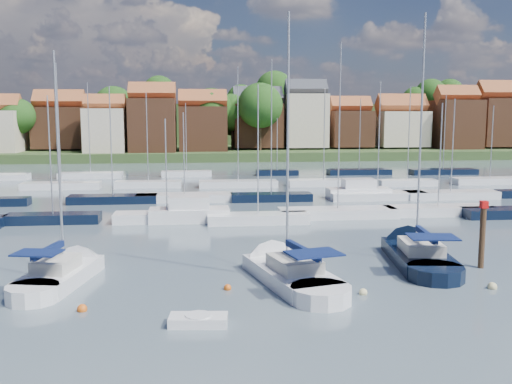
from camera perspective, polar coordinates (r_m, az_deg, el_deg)
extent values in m
plane|color=#4E606B|center=(70.63, -2.21, 0.11)|extent=(260.00, 260.00, 0.00)
cube|color=white|center=(34.16, -18.95, -8.19)|extent=(3.94, 6.87, 1.20)
cone|color=white|center=(37.73, -16.40, -6.58)|extent=(3.27, 3.62, 2.69)
cylinder|color=white|center=(31.38, -21.42, -9.72)|extent=(3.18, 3.18, 1.20)
cube|color=beige|center=(33.52, -19.34, -6.83)|extent=(2.39, 3.02, 0.70)
cylinder|color=#B2B2B7|center=(33.42, -19.13, 2.94)|extent=(0.14, 0.14, 11.96)
cylinder|color=#B2B2B7|center=(32.54, -20.07, -5.76)|extent=(0.82, 3.53, 0.10)
cube|color=#0E1A47|center=(32.51, -20.08, -5.50)|extent=(0.98, 3.40, 0.35)
cube|color=#0E1A47|center=(31.46, -21.01, -5.70)|extent=(2.57, 2.04, 0.08)
cube|color=white|center=(32.57, 3.47, -8.55)|extent=(4.91, 8.13, 1.20)
cone|color=white|center=(36.81, 0.49, -6.62)|extent=(3.96, 4.35, 3.16)
cylinder|color=white|center=(29.30, 6.49, -10.47)|extent=(3.84, 3.84, 1.20)
cube|color=beige|center=(31.85, 3.87, -7.15)|extent=(2.92, 3.60, 0.70)
cylinder|color=#B2B2B7|center=(31.78, 3.20, 5.01)|extent=(0.14, 0.14, 14.05)
cylinder|color=#B2B2B7|center=(30.72, 4.69, -6.09)|extent=(1.12, 4.11, 0.10)
cube|color=#0E1A47|center=(30.68, 4.69, -5.82)|extent=(1.27, 3.96, 0.35)
cube|color=#0E1A47|center=(29.44, 5.82, -6.11)|extent=(3.07, 2.49, 0.08)
cube|color=black|center=(37.97, 15.90, -6.47)|extent=(4.24, 8.13, 1.20)
cone|color=black|center=(42.56, 14.29, -4.88)|extent=(3.71, 4.17, 3.24)
cylinder|color=black|center=(34.35, 17.50, -8.04)|extent=(3.64, 3.64, 1.20)
cube|color=beige|center=(37.25, 16.16, -5.25)|extent=(2.67, 3.51, 0.70)
cylinder|color=#B2B2B7|center=(37.40, 16.15, 5.64)|extent=(0.14, 0.14, 14.71)
cylinder|color=#B2B2B7|center=(36.05, 16.64, -4.32)|extent=(0.67, 4.29, 0.10)
cube|color=#0E1A47|center=(36.02, 16.65, -4.08)|extent=(0.84, 4.10, 0.35)
cube|color=#0E1A47|center=(34.67, 17.26, -4.31)|extent=(2.98, 2.29, 0.08)
cube|color=white|center=(26.36, -5.79, -12.72)|extent=(2.73, 1.47, 0.51)
cylinder|color=white|center=(26.31, -5.79, -12.42)|extent=(1.22, 1.22, 0.33)
cylinder|color=#4C331E|center=(37.89, 21.61, -5.77)|extent=(0.36, 0.36, 6.27)
cube|color=red|center=(37.32, 21.84, -1.17)|extent=(0.40, 0.40, 0.44)
sphere|color=#D85914|center=(29.24, -16.99, -11.32)|extent=(0.49, 0.49, 0.49)
sphere|color=#D85914|center=(31.26, -2.86, -9.73)|extent=(0.41, 0.41, 0.41)
sphere|color=beige|center=(30.96, 10.66, -10.03)|extent=(0.44, 0.44, 0.44)
sphere|color=#D85914|center=(37.41, 4.29, -6.80)|extent=(0.45, 0.45, 0.45)
sphere|color=beige|center=(33.94, 22.54, -8.91)|extent=(0.51, 0.51, 0.51)
cube|color=black|center=(52.68, -19.62, -2.58)|extent=(8.01, 2.24, 1.00)
cylinder|color=#B2B2B7|center=(52.01, -19.90, 3.48)|extent=(0.12, 0.12, 10.16)
cube|color=white|center=(50.93, -8.88, -2.56)|extent=(9.22, 2.58, 1.00)
cylinder|color=#B2B2B7|center=(50.31, -8.99, 2.59)|extent=(0.12, 0.12, 8.18)
cube|color=white|center=(49.58, 0.20, -2.74)|extent=(8.78, 2.46, 1.00)
cylinder|color=#B2B2B7|center=(48.84, 0.20, 4.23)|extent=(0.12, 0.12, 11.06)
cube|color=white|center=(52.92, 8.17, -2.15)|extent=(10.79, 3.02, 1.00)
cylinder|color=#B2B2B7|center=(52.16, 8.34, 6.47)|extent=(0.12, 0.12, 14.87)
cube|color=white|center=(56.43, 17.72, -1.83)|extent=(10.13, 2.84, 1.00)
cylinder|color=#B2B2B7|center=(55.83, 17.95, 3.54)|extent=(0.12, 0.12, 9.59)
cube|color=white|center=(50.64, -6.68, -2.40)|extent=(7.00, 2.60, 1.40)
cube|color=white|center=(50.46, -6.70, -1.17)|extent=(3.50, 2.20, 1.30)
cube|color=black|center=(62.78, -14.12, -0.76)|extent=(9.30, 2.60, 1.00)
cylinder|color=#B2B2B7|center=(62.19, -14.31, 4.94)|extent=(0.12, 0.12, 11.48)
cube|color=white|center=(62.53, -7.15, -0.61)|extent=(10.40, 2.91, 1.00)
cylinder|color=#B2B2B7|center=(62.01, -7.22, 3.86)|extent=(0.12, 0.12, 8.77)
cube|color=black|center=(62.34, 1.53, -0.58)|extent=(8.80, 2.46, 1.00)
cylinder|color=#B2B2B7|center=(61.69, 1.56, 6.48)|extent=(0.12, 0.12, 14.33)
cube|color=white|center=(64.87, 12.04, -0.42)|extent=(10.73, 3.00, 1.00)
cylinder|color=#B2B2B7|center=(64.28, 12.20, 5.38)|extent=(0.12, 0.12, 12.14)
cube|color=white|center=(67.78, 18.87, -0.32)|extent=(10.48, 2.93, 1.00)
cylinder|color=#B2B2B7|center=(67.26, 19.09, 4.44)|extent=(0.12, 0.12, 10.28)
cube|color=white|center=(65.07, 10.19, -0.22)|extent=(7.00, 2.60, 1.40)
cube|color=white|center=(64.93, 10.21, 0.75)|extent=(3.50, 2.20, 1.30)
cube|color=white|center=(76.53, -18.88, 0.56)|extent=(9.71, 2.72, 1.00)
cylinder|color=#B2B2B7|center=(76.00, -19.14, 6.51)|extent=(0.12, 0.12, 14.88)
cube|color=white|center=(75.16, -10.71, 0.72)|extent=(8.49, 2.38, 1.00)
cylinder|color=#B2B2B7|center=(74.67, -10.83, 5.41)|extent=(0.12, 0.12, 11.31)
cube|color=white|center=(74.38, -1.80, 0.78)|extent=(10.16, 2.85, 1.00)
cylinder|color=#B2B2B7|center=(73.84, -1.82, 6.79)|extent=(0.12, 0.12, 14.59)
cube|color=white|center=(76.19, 6.76, 0.89)|extent=(9.53, 2.67, 1.00)
cylinder|color=#B2B2B7|center=(75.70, 6.84, 5.75)|extent=(0.12, 0.12, 11.91)
cube|color=white|center=(78.06, 14.88, 0.85)|extent=(7.62, 2.13, 1.00)
cylinder|color=#B2B2B7|center=(77.57, 15.05, 5.67)|extent=(0.12, 0.12, 12.13)
cube|color=white|center=(84.07, 22.32, 1.00)|extent=(10.17, 2.85, 1.00)
cylinder|color=#B2B2B7|center=(83.67, 22.51, 4.66)|extent=(0.12, 0.12, 9.73)
cube|color=white|center=(88.26, -16.20, 1.57)|extent=(9.24, 2.59, 1.00)
cylinder|color=#B2B2B7|center=(87.82, -16.37, 6.17)|extent=(0.12, 0.12, 13.17)
cube|color=white|center=(87.63, -6.95, 1.78)|extent=(7.57, 2.12, 1.00)
cylinder|color=#B2B2B7|center=(87.23, -7.01, 5.45)|extent=(0.12, 0.12, 10.24)
cube|color=black|center=(88.68, 2.12, 1.90)|extent=(6.58, 1.84, 1.00)
cylinder|color=#B2B2B7|center=(88.34, 2.13, 4.81)|extent=(0.12, 0.12, 8.01)
cube|color=black|center=(91.39, 10.26, 1.96)|extent=(9.92, 2.78, 1.00)
cylinder|color=#B2B2B7|center=(90.99, 10.35, 5.69)|extent=(0.12, 0.12, 10.92)
cube|color=black|center=(95.05, 18.18, 1.91)|extent=(10.55, 2.95, 1.00)
cylinder|color=#B2B2B7|center=(94.66, 18.34, 5.68)|extent=(0.12, 0.12, 11.51)
cube|color=#314824|center=(147.21, -4.24, 4.20)|extent=(200.00, 70.00, 3.00)
cube|color=#314824|center=(171.97, -4.53, 6.27)|extent=(200.00, 60.00, 14.00)
cube|color=brown|center=(130.91, -18.96, 6.10)|extent=(10.37, 9.97, 8.73)
cube|color=#964F2B|center=(130.91, -19.07, 8.57)|extent=(10.57, 5.13, 5.13)
cube|color=beige|center=(120.26, -14.78, 5.93)|extent=(8.09, 8.80, 8.96)
cube|color=#964F2B|center=(120.23, -14.87, 8.53)|extent=(8.25, 4.00, 4.00)
cube|color=brown|center=(120.12, -10.27, 6.54)|extent=(9.36, 10.17, 10.97)
cube|color=#964F2B|center=(120.18, -10.35, 9.70)|extent=(9.54, 4.63, 4.63)
cube|color=brown|center=(121.55, -5.32, 6.27)|extent=(9.90, 8.56, 9.42)
cube|color=#964F2B|center=(121.54, -5.36, 9.07)|extent=(10.10, 4.90, 4.90)
cube|color=brown|center=(127.27, 0.15, 6.66)|extent=(10.59, 8.93, 9.49)
cube|color=#383A42|center=(127.30, 0.15, 9.38)|extent=(10.80, 5.24, 5.24)
cube|color=beige|center=(128.00, 4.96, 7.12)|extent=(9.01, 8.61, 11.65)
cube|color=#383A42|center=(128.12, 4.99, 10.22)|extent=(9.19, 4.46, 4.46)
cube|color=brown|center=(131.59, 9.35, 6.27)|extent=(9.10, 9.34, 8.00)
cube|color=#964F2B|center=(131.57, 9.40, 8.50)|extent=(9.28, 4.50, 4.50)
cube|color=beige|center=(134.81, 14.26, 6.14)|extent=(10.86, 9.59, 7.88)
cube|color=#964F2B|center=(134.79, 14.33, 8.38)|extent=(11.07, 5.37, 5.37)
cube|color=brown|center=(136.90, 19.33, 6.36)|extent=(9.18, 9.96, 10.97)
cube|color=#964F2B|center=(136.94, 19.45, 9.12)|extent=(9.36, 4.54, 4.54)
cube|color=brown|center=(143.27, 23.27, 6.41)|extent=(11.39, 9.67, 10.76)
cube|color=#964F2B|center=(143.34, 23.42, 9.12)|extent=(11.62, 5.64, 5.64)
cylinder|color=#382619|center=(157.82, 16.98, 7.11)|extent=(0.50, 0.50, 4.47)
sphere|color=#295119|center=(157.91, 17.07, 9.31)|extent=(8.18, 8.18, 8.18)
cylinder|color=#382619|center=(126.17, -2.37, 5.23)|extent=(0.50, 0.50, 4.46)
sphere|color=#295119|center=(126.04, -2.38, 7.97)|extent=(8.15, 8.15, 8.15)
cylinder|color=#382619|center=(144.91, 1.84, 7.43)|extent=(0.50, 0.50, 5.15)
sphere|color=#295119|center=(145.03, 1.86, 10.19)|extent=(9.41, 9.41, 9.41)
cylinder|color=#382619|center=(146.43, -9.62, 7.37)|extent=(0.50, 0.50, 4.56)
sphere|color=#295119|center=(146.53, -9.67, 9.79)|extent=(8.34, 8.34, 8.34)
cylinder|color=#382619|center=(136.46, -13.94, 5.34)|extent=(0.50, 0.50, 5.15)
sphere|color=#295119|center=(136.38, -14.03, 8.28)|extent=(9.42, 9.42, 9.42)
cylinder|color=#382619|center=(141.34, -20.10, 6.22)|extent=(0.50, 0.50, 3.42)
sphere|color=#295119|center=(141.33, -20.19, 8.10)|extent=(6.26, 6.26, 6.26)
cylinder|color=#382619|center=(135.94, 1.74, 5.27)|extent=(0.50, 0.50, 3.77)
sphere|color=#295119|center=(135.82, 1.75, 7.42)|extent=(6.89, 6.89, 6.89)
cylinder|color=#382619|center=(121.68, 0.42, 5.32)|extent=(0.50, 0.50, 5.21)
sphere|color=#295119|center=(121.58, 0.42, 8.65)|extent=(9.53, 9.53, 9.53)
cylinder|color=#382619|center=(147.53, 20.86, 4.80)|extent=(0.50, 0.50, 2.97)
sphere|color=#295119|center=(147.41, 20.94, 6.37)|extent=(5.44, 5.44, 5.44)
cylinder|color=#382619|center=(123.77, -4.44, 5.25)|extent=(0.50, 0.50, 4.84)
sphere|color=#295119|center=(123.66, -4.47, 8.29)|extent=(8.85, 8.85, 8.85)
cylinder|color=#382619|center=(156.47, 15.56, 7.03)|extent=(0.50, 0.50, 3.72)
sphere|color=#295119|center=(156.51, 15.63, 8.88)|extent=(6.80, 6.80, 6.80)
cylinder|color=#382619|center=(137.31, 19.34, 4.92)|extent=(0.50, 0.50, 4.05)
sphere|color=#295119|center=(137.19, 19.44, 7.21)|extent=(7.40, 7.40, 7.40)
cylinder|color=#382619|center=(128.02, -22.60, 4.57)|extent=(0.50, 0.50, 4.00)
sphere|color=#295119|center=(127.89, -22.72, 7.00)|extent=(7.32, 7.32, 7.32)
cylinder|color=#382619|center=(143.61, -1.48, 7.17)|extent=(0.50, 0.50, 3.93)
sphere|color=#295119|center=(143.66, -1.49, 9.29)|extent=(7.19, 7.19, 7.19)
cylinder|color=#382619|center=(134.87, 9.16, 5.16)|extent=(0.50, 0.50, 3.82)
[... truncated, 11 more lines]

